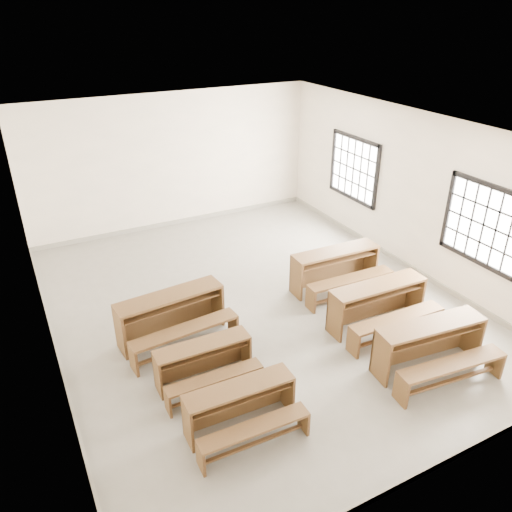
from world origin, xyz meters
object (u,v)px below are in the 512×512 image
desk_set_0 (241,405)px  desk_set_5 (336,267)px  desk_set_3 (431,344)px  desk_set_1 (204,360)px  desk_set_4 (379,302)px  desk_set_2 (172,314)px

desk_set_0 → desk_set_5: size_ratio=0.83×
desk_set_3 → desk_set_5: bearing=92.6°
desk_set_1 → desk_set_5: (3.28, 1.32, 0.09)m
desk_set_3 → desk_set_1: bearing=163.5°
desk_set_1 → desk_set_4: size_ratio=0.81×
desk_set_2 → desk_set_5: desk_set_2 is taller
desk_set_3 → desk_set_5: size_ratio=1.02×
desk_set_3 → desk_set_0: bearing=-178.3°
desk_set_2 → desk_set_5: (3.33, 0.09, -0.01)m
desk_set_0 → desk_set_4: (3.09, 1.01, 0.07)m
desk_set_1 → desk_set_5: 3.54m
desk_set_4 → desk_set_3: bearing=-90.8°
desk_set_4 → desk_set_5: 1.38m
desk_set_2 → desk_set_5: 3.33m
desk_set_1 → desk_set_4: 3.17m
desk_set_5 → desk_set_1: bearing=-156.3°
desk_set_3 → desk_set_5: 2.63m
desk_set_0 → desk_set_1: bearing=95.5°
desk_set_4 → desk_set_5: size_ratio=0.99×
desk_set_1 → desk_set_4: desk_set_4 is taller
desk_set_2 → desk_set_4: desk_set_2 is taller
desk_set_1 → desk_set_3: bearing=-21.7°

